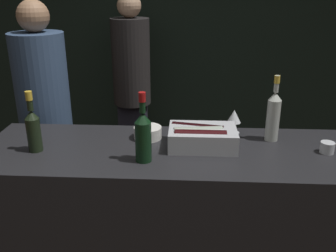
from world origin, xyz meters
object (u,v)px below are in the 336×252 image
at_px(ice_bin_with_bottles, 201,136).
at_px(person_blond_tee, 46,117).
at_px(bowl_white, 148,132).
at_px(rose_wine_bottle, 273,114).
at_px(champagne_bottle, 33,128).
at_px(person_in_hoodie, 132,84).
at_px(red_wine_bottle_burgundy, 143,134).
at_px(wine_glass, 234,117).
at_px(candle_votive, 327,147).

bearing_deg(ice_bin_with_bottles, person_blond_tee, 152.01).
xyz_separation_m(bowl_white, rose_wine_bottle, (0.70, 0.01, 0.12)).
distance_m(rose_wine_bottle, champagne_bottle, 1.30).
bearing_deg(person_blond_tee, person_in_hoodie, -85.32).
height_order(red_wine_bottle_burgundy, person_blond_tee, person_blond_tee).
bearing_deg(ice_bin_with_bottles, wine_glass, 47.16).
bearing_deg(person_in_hoodie, rose_wine_bottle, 81.80).
height_order(candle_votive, person_blond_tee, person_blond_tee).
bearing_deg(person_in_hoodie, bowl_white, 57.42).
distance_m(bowl_white, candle_votive, 0.98).
xyz_separation_m(champagne_bottle, person_in_hoodie, (0.28, 1.56, -0.17)).
xyz_separation_m(candle_votive, person_in_hoodie, (-1.26, 1.50, -0.07)).
relative_size(ice_bin_with_bottles, rose_wine_bottle, 0.97).
bearing_deg(rose_wine_bottle, wine_glass, 155.13).
distance_m(ice_bin_with_bottles, champagne_bottle, 0.89).
height_order(rose_wine_bottle, person_in_hoodie, person_in_hoodie).
height_order(ice_bin_with_bottles, rose_wine_bottle, rose_wine_bottle).
distance_m(person_in_hoodie, person_blond_tee, 1.01).
distance_m(wine_glass, candle_votive, 0.53).
bearing_deg(champagne_bottle, red_wine_bottle_burgundy, -8.39).
bearing_deg(bowl_white, ice_bin_with_bottles, -18.82).
height_order(rose_wine_bottle, person_blond_tee, person_blond_tee).
bearing_deg(red_wine_bottle_burgundy, person_in_hoodie, 100.47).
bearing_deg(rose_wine_bottle, ice_bin_with_bottles, -163.71).
bearing_deg(rose_wine_bottle, person_in_hoodie, 126.62).
xyz_separation_m(wine_glass, candle_votive, (0.46, -0.25, -0.07)).
height_order(wine_glass, champagne_bottle, champagne_bottle).
height_order(ice_bin_with_bottles, champagne_bottle, champagne_bottle).
xyz_separation_m(ice_bin_with_bottles, bowl_white, (-0.30, 0.10, -0.02)).
bearing_deg(person_in_hoodie, candle_votive, 85.13).
distance_m(candle_votive, champagne_bottle, 1.55).
xyz_separation_m(wine_glass, red_wine_bottle_burgundy, (-0.49, -0.40, 0.04)).
height_order(wine_glass, rose_wine_bottle, rose_wine_bottle).
bearing_deg(person_blond_tee, rose_wine_bottle, -163.45).
height_order(bowl_white, rose_wine_bottle, rose_wine_bottle).
bearing_deg(champagne_bottle, candle_votive, 2.24).
bearing_deg(bowl_white, wine_glass, 12.16).
relative_size(bowl_white, champagne_bottle, 0.49).
bearing_deg(champagne_bottle, person_blond_tee, 106.92).
distance_m(champagne_bottle, person_blond_tee, 0.74).
xyz_separation_m(champagne_bottle, person_blond_tee, (-0.21, 0.68, -0.19)).
distance_m(rose_wine_bottle, person_blond_tee, 1.57).
bearing_deg(person_blond_tee, candle_votive, -165.75).
bearing_deg(red_wine_bottle_burgundy, person_blond_tee, 136.02).
height_order(red_wine_bottle_burgundy, rose_wine_bottle, rose_wine_bottle).
distance_m(candle_votive, person_blond_tee, 1.86).
bearing_deg(candle_votive, rose_wine_bottle, 148.59).
bearing_deg(champagne_bottle, person_in_hoodie, 79.71).
distance_m(red_wine_bottle_burgundy, person_in_hoodie, 1.69).
xyz_separation_m(bowl_white, person_blond_tee, (-0.79, 0.48, -0.09)).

